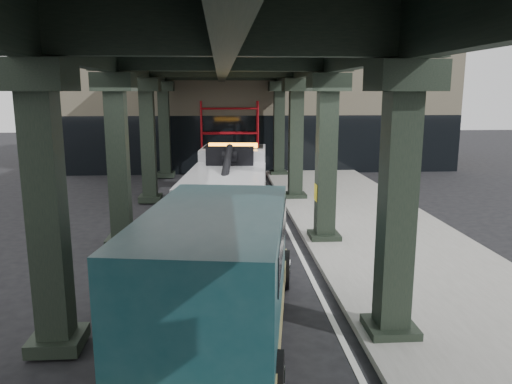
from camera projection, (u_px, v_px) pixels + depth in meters
name	position (u px, v px, depth m)	size (l,w,h in m)	color
ground	(241.00, 267.00, 12.99)	(90.00, 90.00, 0.00)	black
sidewalk	(385.00, 239.00, 15.24)	(5.00, 40.00, 0.15)	gray
lane_stripe	(294.00, 243.00, 15.06)	(0.12, 38.00, 0.01)	silver
viaduct	(222.00, 56.00, 13.83)	(7.40, 32.00, 6.40)	black
building	(259.00, 99.00, 31.89)	(22.00, 10.00, 8.00)	#C6B793
scaffolding	(230.00, 136.00, 26.89)	(3.08, 0.88, 4.00)	#B60E16
tow_truck	(230.00, 187.00, 16.80)	(3.14, 8.61, 2.76)	black
towed_van	(218.00, 271.00, 8.90)	(3.29, 6.50, 2.52)	#10363B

